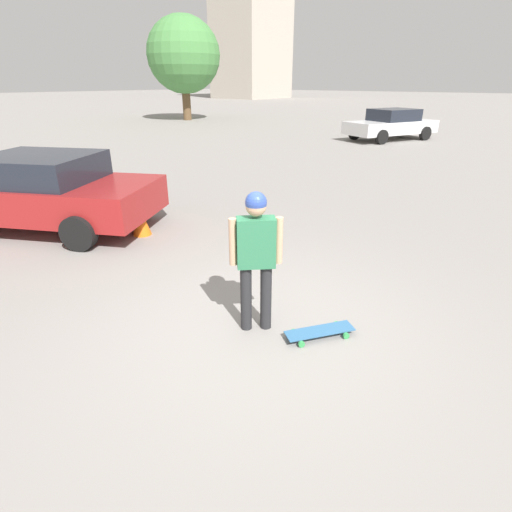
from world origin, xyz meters
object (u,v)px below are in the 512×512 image
person (256,250)px  skateboard (320,331)px  car_parked_far (391,124)px  car_parked_near (40,191)px  traffic_cone (141,221)px

person → skateboard: bearing=-19.9°
person → car_parked_far: size_ratio=0.33×
person → car_parked_near: 5.40m
person → traffic_cone: person is taller
skateboard → traffic_cone: bearing=-65.8°
car_parked_far → traffic_cone: 15.64m
skateboard → car_parked_far: 17.31m
car_parked_near → skateboard: bearing=153.0°
car_parked_far → skateboard: bearing=41.7°
person → traffic_cone: bearing=119.6°
traffic_cone → skateboard: bearing=80.4°
skateboard → car_parked_near: bearing=-54.2°
skateboard → traffic_cone: 4.32m
person → skateboard: 1.17m
person → car_parked_far: bearing=62.9°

